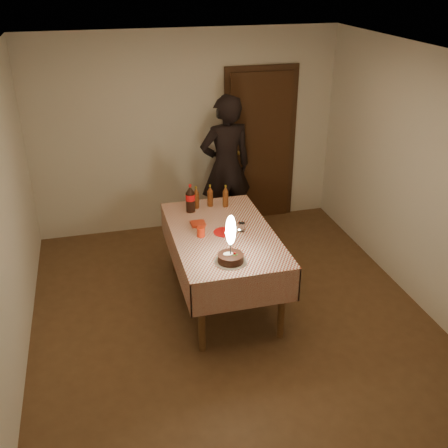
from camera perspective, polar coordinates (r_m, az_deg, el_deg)
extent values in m
cube|color=brown|center=(5.52, 0.79, -10.01)|extent=(4.00, 4.50, 0.01)
cube|color=beige|center=(6.92, -4.10, 9.81)|extent=(4.00, 0.04, 2.60)
cube|color=beige|center=(3.07, 12.39, -14.59)|extent=(4.00, 0.04, 2.60)
cube|color=beige|center=(4.78, -22.91, -0.26)|extent=(0.04, 4.50, 2.60)
cube|color=beige|center=(5.68, 20.79, 4.31)|extent=(0.04, 4.50, 2.60)
cube|color=silver|center=(4.48, 1.01, 17.73)|extent=(4.00, 4.50, 0.04)
cube|color=#472814|center=(7.21, 3.93, 8.23)|extent=(0.85, 0.05, 2.05)
sphere|color=#B28C33|center=(7.08, 1.56, 7.73)|extent=(0.06, 0.06, 0.06)
cube|color=brown|center=(5.34, -0.13, -1.22)|extent=(0.90, 1.60, 0.04)
cylinder|color=brown|center=(4.87, -2.45, -9.98)|extent=(0.07, 0.07, 0.78)
cylinder|color=brown|center=(5.06, 6.32, -8.61)|extent=(0.07, 0.07, 0.78)
cylinder|color=brown|center=(6.11, -5.41, -1.90)|extent=(0.07, 0.07, 0.78)
cylinder|color=brown|center=(6.25, 1.65, -1.05)|extent=(0.07, 0.07, 0.78)
cube|color=beige|center=(5.33, -0.13, -0.97)|extent=(1.02, 1.72, 0.01)
cube|color=beige|center=(4.71, 2.47, -7.54)|extent=(1.02, 0.01, 0.34)
cube|color=beige|center=(6.15, -2.11, 1.15)|extent=(1.02, 0.01, 0.34)
cube|color=beige|center=(5.33, -5.40, -3.27)|extent=(0.01, 1.72, 0.34)
cube|color=beige|center=(5.54, 4.92, -1.98)|extent=(0.01, 1.72, 0.34)
cylinder|color=white|center=(4.81, 0.72, -4.10)|extent=(0.30, 0.30, 0.01)
cylinder|color=black|center=(4.79, 0.72, -3.70)|extent=(0.24, 0.24, 0.07)
cylinder|color=white|center=(4.78, 0.45, -3.25)|extent=(0.07, 0.07, 0.00)
sphere|color=red|center=(4.77, 1.16, -3.21)|extent=(0.02, 0.02, 0.02)
cube|color=#19721E|center=(4.77, 1.37, -3.35)|extent=(0.02, 0.01, 0.00)
cube|color=#19721E|center=(4.76, 1.10, -3.42)|extent=(0.01, 0.02, 0.00)
cylinder|color=#262628|center=(4.75, 0.73, -2.70)|extent=(0.01, 0.01, 0.12)
ellipsoid|color=#FFF2BF|center=(4.66, 0.74, -0.66)|extent=(0.09, 0.09, 0.29)
sphere|color=white|center=(4.71, 0.74, -1.85)|extent=(0.04, 0.04, 0.04)
cylinder|color=red|center=(5.32, 0.02, -0.88)|extent=(0.22, 0.22, 0.01)
cylinder|color=red|center=(5.23, -2.53, -0.88)|extent=(0.08, 0.08, 0.10)
cylinder|color=white|center=(5.34, 1.93, -0.33)|extent=(0.07, 0.07, 0.09)
cube|color=#AE2B13|center=(5.49, -2.84, 0.04)|extent=(0.15, 0.15, 0.02)
cylinder|color=black|center=(5.74, -3.67, 2.38)|extent=(0.10, 0.10, 0.22)
cylinder|color=red|center=(5.72, -3.68, 2.93)|extent=(0.10, 0.10, 0.07)
cone|color=black|center=(5.68, -3.71, 3.76)|extent=(0.10, 0.10, 0.08)
cylinder|color=red|center=(5.66, -3.72, 4.18)|extent=(0.03, 0.03, 0.02)
cylinder|color=#58290F|center=(5.83, -3.04, 2.59)|extent=(0.06, 0.06, 0.18)
cone|color=#58290F|center=(5.79, -3.07, 3.68)|extent=(0.06, 0.06, 0.06)
cylinder|color=olive|center=(5.77, -3.08, 4.00)|extent=(0.02, 0.02, 0.02)
cylinder|color=#58290F|center=(5.86, 0.16, 2.76)|extent=(0.06, 0.06, 0.18)
cone|color=#58290F|center=(5.82, 0.16, 3.84)|extent=(0.06, 0.06, 0.06)
cylinder|color=olive|center=(5.80, 0.16, 4.16)|extent=(0.02, 0.02, 0.02)
cylinder|color=#58290F|center=(5.87, -1.52, 2.79)|extent=(0.06, 0.06, 0.18)
cone|color=#58290F|center=(5.83, -1.53, 3.87)|extent=(0.06, 0.06, 0.06)
cylinder|color=olive|center=(5.81, -1.54, 4.19)|extent=(0.02, 0.02, 0.02)
imported|color=black|center=(6.75, 0.21, 6.20)|extent=(0.73, 0.52, 1.87)
cube|color=black|center=(6.66, -0.19, 11.93)|extent=(0.14, 0.10, 0.10)
cylinder|color=black|center=(6.74, -0.43, 12.09)|extent=(0.08, 0.09, 0.08)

